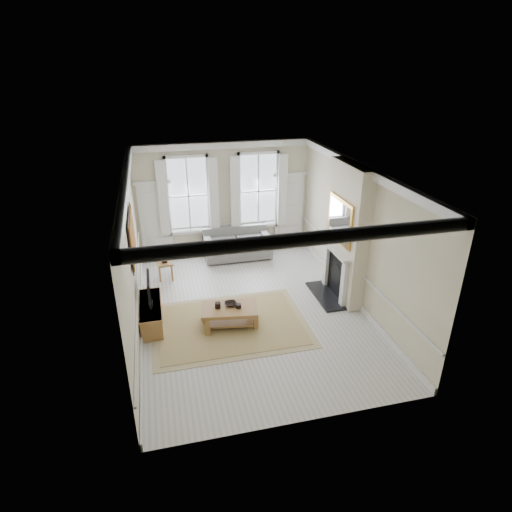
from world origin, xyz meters
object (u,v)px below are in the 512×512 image
object	(u,v)px
tv_stand	(151,314)
sofa	(237,245)
side_table	(165,266)
coffee_table	(229,311)

from	to	relation	value
tv_stand	sofa	bearing A→B (deg)	50.04
sofa	side_table	world-z (taller)	sofa
sofa	side_table	distance (m)	2.39
coffee_table	tv_stand	distance (m)	1.79
sofa	side_table	xyz separation A→B (m)	(-2.19, -0.95, 0.02)
side_table	coffee_table	distance (m)	2.96
coffee_table	tv_stand	world-z (taller)	tv_stand
sofa	tv_stand	world-z (taller)	sofa
side_table	tv_stand	xyz separation A→B (m)	(-0.43, -2.17, -0.13)
sofa	tv_stand	size ratio (longest dim) A/B	1.35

